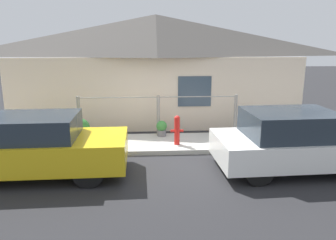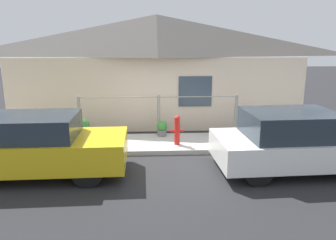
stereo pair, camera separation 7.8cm
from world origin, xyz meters
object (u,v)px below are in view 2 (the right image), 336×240
(car_right, at_px, (293,141))
(potted_plant_near_hydrant, at_px, (162,128))
(car_left, at_px, (33,146))
(fire_hydrant, at_px, (177,129))
(potted_plant_by_fence, at_px, (81,129))

(car_right, height_order, potted_plant_near_hydrant, car_right)
(car_left, relative_size, potted_plant_near_hydrant, 8.52)
(car_left, xyz_separation_m, fire_hydrant, (3.38, 1.69, -0.14))
(car_right, height_order, fire_hydrant, car_right)
(fire_hydrant, relative_size, potted_plant_by_fence, 1.25)
(potted_plant_near_hydrant, distance_m, potted_plant_by_fence, 2.41)
(car_right, bearing_deg, fire_hydrant, 144.38)
(fire_hydrant, relative_size, potted_plant_near_hydrant, 1.74)
(car_left, relative_size, car_right, 1.09)
(car_right, distance_m, potted_plant_near_hydrant, 3.92)
(car_left, relative_size, potted_plant_by_fence, 6.14)
(potted_plant_near_hydrant, bearing_deg, fire_hydrant, -65.32)
(fire_hydrant, distance_m, potted_plant_by_fence, 2.82)
(car_right, xyz_separation_m, potted_plant_near_hydrant, (-2.96, 2.55, -0.32))
(fire_hydrant, xyz_separation_m, potted_plant_near_hydrant, (-0.39, 0.86, -0.18))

